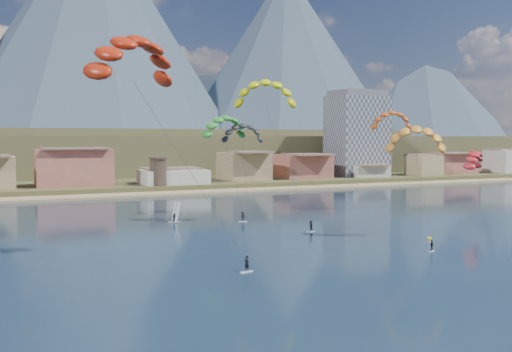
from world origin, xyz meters
The scene contains 16 objects.
ground centered at (0.00, 0.00, 0.00)m, with size 2400.00×2400.00×0.00m, color black.
beach centered at (0.00, 106.00, 0.25)m, with size 2200.00×12.00×0.90m.
land centered at (0.00, 560.00, 0.00)m, with size 2200.00×900.00×4.00m.
foothills centered at (22.39, 232.47, 9.08)m, with size 940.00×210.00×18.00m.
mountain_ridge centered at (-14.60, 823.65, 150.31)m, with size 2060.00×480.00×400.00m.
apartment_tower centered at (85.00, 128.00, 17.82)m, with size 20.00×16.00×32.00m.
watchtower centered at (5.00, 114.00, 6.37)m, with size 5.82×5.82×8.60m.
kitesurfer_red centered at (-23.18, 19.42, 27.34)m, with size 19.58×17.94×32.13m.
kitesurfer_yellow centered at (7.94, 45.17, 25.53)m, with size 13.40×18.96×29.59m.
kitesurfer_orange centered at (23.39, 20.08, 16.79)m, with size 11.90×16.17×20.85m.
kitesurfer_green centered at (5.08, 59.62, 19.26)m, with size 11.67×16.32×23.03m.
distant_kite_dark centered at (9.10, 59.19, 18.02)m, with size 9.99×6.72×20.97m.
distant_kite_orange centered at (42.19, 51.18, 20.99)m, with size 10.30×7.58×23.83m.
distant_kite_red centered at (60.15, 44.53, 11.95)m, with size 9.84×8.24×15.41m.
windsurfer centered at (-8.03, 52.51, 1.26)m, with size 2.43×2.54×3.96m.
buoy centered at (23.91, 16.99, 0.12)m, with size 0.73×0.73×0.73m.
Camera 1 is at (-39.71, -55.98, 16.40)m, focal length 40.77 mm.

